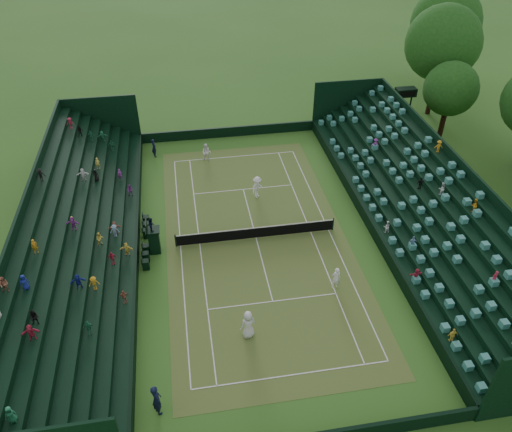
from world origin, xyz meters
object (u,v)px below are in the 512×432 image
at_px(player_near_west, 248,324).
at_px(player_near_east, 336,278).
at_px(player_far_east, 257,187).
at_px(player_far_west, 206,152).
at_px(tennis_net, 256,232).
at_px(umpire_chair, 153,238).

relative_size(player_near_west, player_near_east, 1.16).
relative_size(player_near_east, player_far_east, 0.89).
xyz_separation_m(player_near_east, player_far_west, (-6.78, 17.46, -0.01)).
xyz_separation_m(tennis_net, player_near_east, (4.22, -5.83, 0.31)).
bearing_deg(player_near_east, player_far_west, -68.77).
bearing_deg(player_near_west, player_far_east, -121.14).
distance_m(umpire_chair, player_far_west, 12.84).
bearing_deg(player_far_east, tennis_net, -144.22).
height_order(tennis_net, player_far_east, player_far_east).
bearing_deg(player_far_west, player_near_east, -49.05).
relative_size(tennis_net, umpire_chair, 3.95).
relative_size(umpire_chair, player_near_west, 1.52).
bearing_deg(player_far_east, player_near_west, -145.30).
xyz_separation_m(tennis_net, player_far_east, (0.98, 5.18, 0.41)).
bearing_deg(player_far_west, umpire_chair, -91.74).
relative_size(umpire_chair, player_far_west, 1.78).
bearing_deg(player_near_east, umpire_chair, -25.67).
xyz_separation_m(player_near_east, player_far_east, (-3.24, 11.01, 0.10)).
distance_m(player_near_west, player_far_east, 14.28).
bearing_deg(player_near_west, player_near_east, -173.59).
bearing_deg(umpire_chair, player_near_east, -25.68).
bearing_deg(tennis_net, umpire_chair, -177.52).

